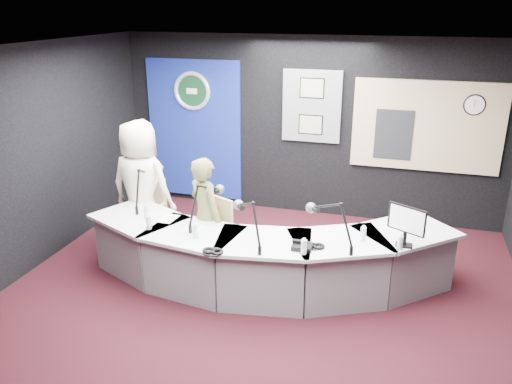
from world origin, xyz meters
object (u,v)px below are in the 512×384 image
(armchair_left, at_px, (144,218))
(broadcast_desk, at_px, (262,257))
(armchair_right, at_px, (207,237))
(person_woman, at_px, (206,217))
(person_man, at_px, (141,187))

(armchair_left, bearing_deg, broadcast_desk, -11.64)
(broadcast_desk, xyz_separation_m, armchair_right, (-0.76, 0.12, 0.11))
(armchair_left, distance_m, person_woman, 1.17)
(armchair_left, height_order, person_woman, person_woman)
(armchair_right, bearing_deg, person_man, -173.29)
(broadcast_desk, height_order, armchair_right, armchair_right)
(person_woman, bearing_deg, armchair_left, 16.12)
(armchair_left, bearing_deg, armchair_right, -15.66)
(armchair_right, relative_size, person_man, 0.53)
(person_man, bearing_deg, armchair_right, 164.50)
(armchair_left, distance_m, armchair_right, 1.13)
(armchair_left, relative_size, person_woman, 0.60)
(armchair_left, xyz_separation_m, person_man, (0.00, 0.00, 0.46))
(broadcast_desk, xyz_separation_m, armchair_left, (-1.83, 0.48, 0.08))
(armchair_right, xyz_separation_m, person_woman, (0.00, 0.00, 0.27))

